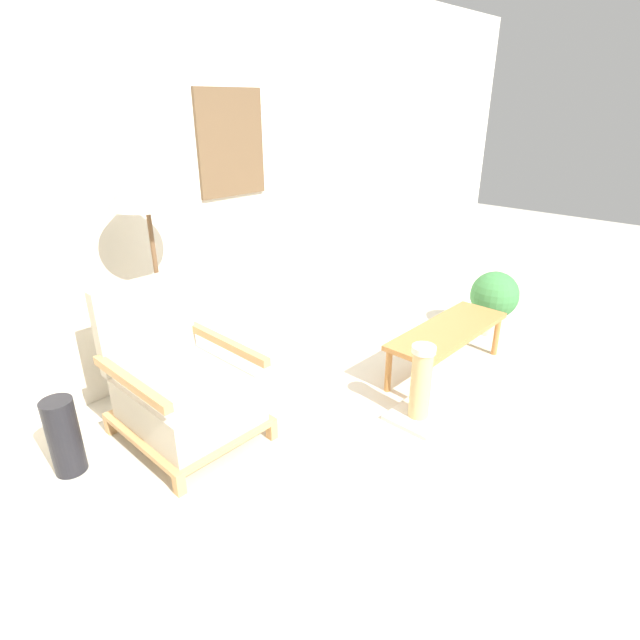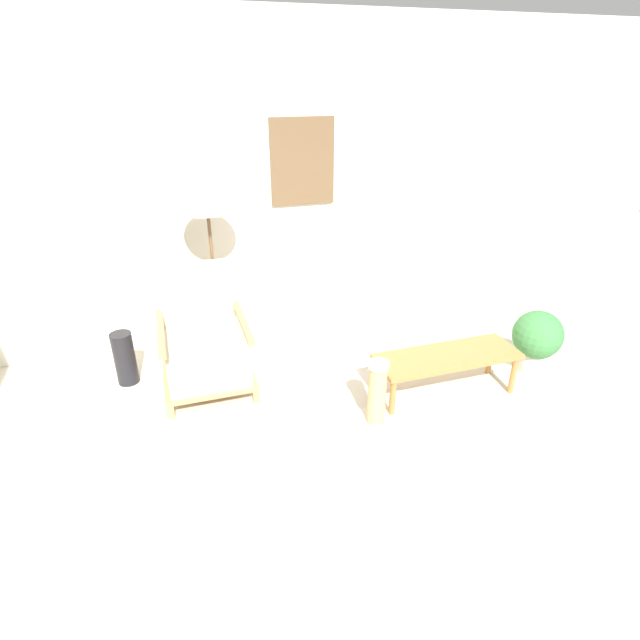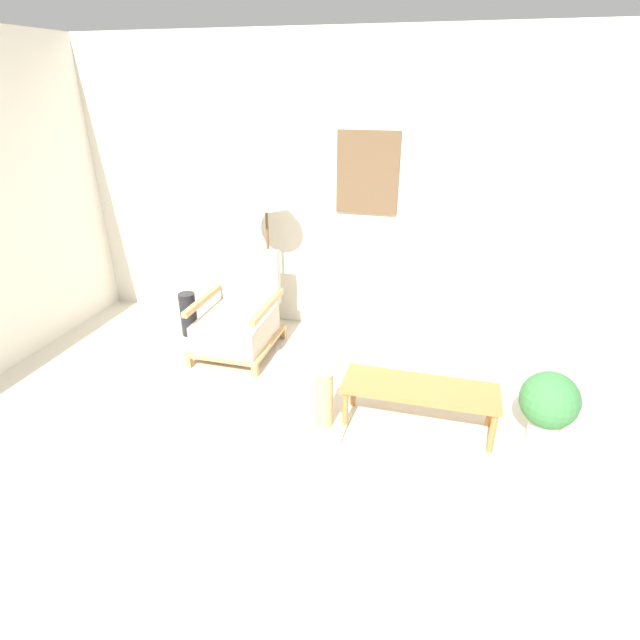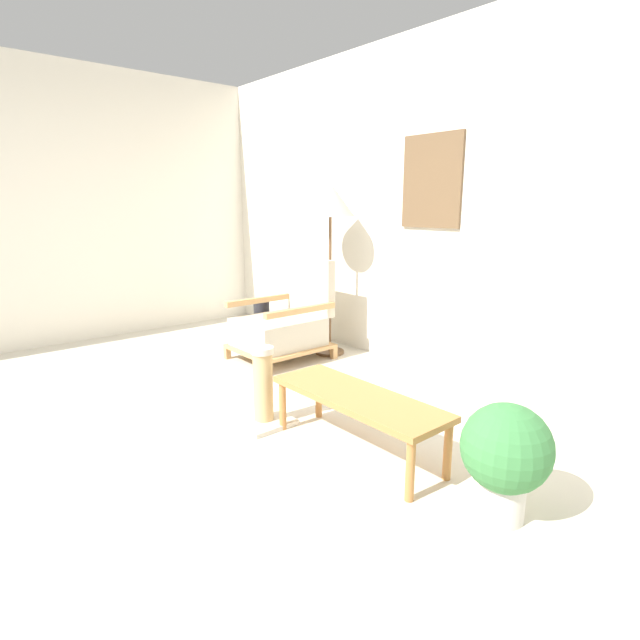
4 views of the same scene
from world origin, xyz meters
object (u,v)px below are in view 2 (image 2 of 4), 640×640
floor_lamp (206,200)px  scratching_post (376,401)px  armchair (205,346)px  coffee_table (447,359)px  potted_plant (537,338)px  vase (125,358)px

floor_lamp → scratching_post: 1.99m
armchair → floor_lamp: bearing=68.3°
floor_lamp → coffee_table: size_ratio=1.42×
armchair → potted_plant: (2.57, -0.69, 0.01)m
armchair → scratching_post: (1.06, -0.94, -0.11)m
coffee_table → potted_plant: (0.86, 0.06, 0.01)m
coffee_table → scratching_post: 0.69m
armchair → floor_lamp: (0.16, 0.41, 1.05)m
armchair → floor_lamp: floor_lamp is taller
coffee_table → floor_lamp: bearing=143.2°
armchair → scratching_post: 1.42m
floor_lamp → scratching_post: (0.90, -1.35, -1.16)m
armchair → potted_plant: size_ratio=1.65×
coffee_table → scratching_post: bearing=-163.6°
coffee_table → scratching_post: scratching_post is taller
floor_lamp → vase: 1.40m
coffee_table → scratching_post: size_ratio=2.14×
floor_lamp → coffee_table: bearing=-36.8°
armchair → vase: (-0.61, 0.17, -0.09)m
floor_lamp → vase: floor_lamp is taller
floor_lamp → scratching_post: bearing=-56.5°
armchair → coffee_table: bearing=-23.7°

